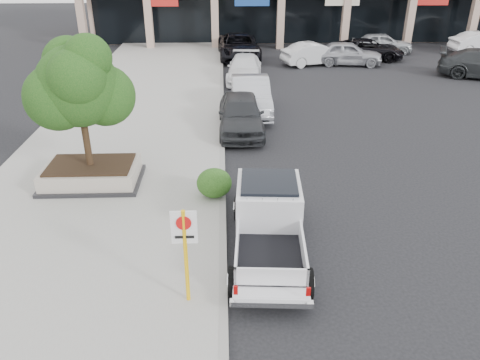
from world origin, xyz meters
name	(u,v)px	position (x,y,z in m)	size (l,w,h in m)	color
ground	(282,252)	(0.00, 0.00, 0.00)	(120.00, 120.00, 0.00)	black
sidewalk	(117,159)	(-5.50, 6.00, 0.07)	(8.00, 52.00, 0.15)	gray
curb	(222,158)	(-1.55, 6.00, 0.07)	(0.20, 52.00, 0.15)	gray
planter	(92,174)	(-5.88, 3.99, 0.48)	(3.20, 2.20, 0.68)	black
planter_tree	(84,85)	(-5.74, 4.14, 3.41)	(2.90, 2.55, 4.00)	black
no_parking_sign	(185,244)	(-2.33, -1.92, 1.63)	(0.55, 0.09, 2.30)	yellow
hedge	(214,183)	(-1.80, 2.87, 0.62)	(1.10, 0.99, 0.94)	#1A4213
pickup_truck	(269,225)	(-0.35, 0.04, 0.81)	(1.91, 5.17, 1.63)	silver
curb_car_a	(241,114)	(-0.73, 9.00, 0.80)	(1.90, 4.71, 1.61)	#282A2D
curb_car_b	(251,95)	(-0.16, 11.59, 0.82)	(1.74, 5.00, 1.65)	#AEB0B7
curb_car_c	(245,68)	(-0.18, 17.56, 0.70)	(1.96, 4.82, 1.40)	white
curb_car_d	(239,47)	(-0.31, 23.54, 0.83)	(2.77, 6.00, 1.67)	black
lot_car_a	(348,53)	(6.89, 21.29, 0.78)	(1.83, 4.55, 1.55)	#A5A7AD
lot_car_b	(315,54)	(4.71, 21.41, 0.73)	(1.55, 4.45, 1.47)	silver
lot_car_d	(368,49)	(8.79, 23.01, 0.69)	(2.28, 4.95, 1.38)	black
lot_car_e	(382,43)	(10.34, 24.89, 0.75)	(1.76, 4.38, 1.49)	#AEB2B7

